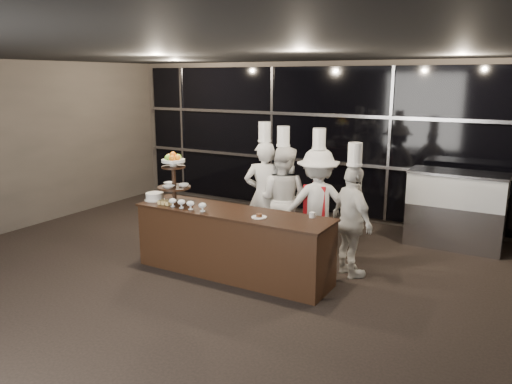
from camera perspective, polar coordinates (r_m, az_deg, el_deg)
The scene contains 14 objects.
room at distance 5.53m, azimuth -11.43°, elevation 0.17°, with size 10.00×10.00×10.00m.
window_wall at distance 9.73m, azimuth 8.17°, elevation 5.79°, with size 8.60×0.10×2.80m.
buffet_counter at distance 6.94m, azimuth -2.68°, elevation -5.81°, with size 2.84×0.74×0.92m.
display_stand at distance 7.29m, azimuth -9.39°, elevation 2.05°, with size 0.48×0.48×0.74m.
compotes at distance 6.96m, azimuth -7.94°, elevation -1.27°, with size 0.63×0.11×0.12m.
layer_cake at distance 7.55m, azimuth -11.51°, elevation -0.51°, with size 0.30×0.30×0.11m.
pastry_squares at distance 7.28m, azimuth -10.31°, elevation -1.17°, with size 0.20×0.13×0.05m.
small_plate at distance 6.48m, azimuth 0.35°, elevation -2.82°, with size 0.20×0.20×0.05m.
chef_cup at distance 6.52m, azimuth 6.44°, elevation -2.62°, with size 0.08×0.08×0.07m, color white.
display_case at distance 8.64m, azimuth 21.87°, elevation -1.45°, with size 1.49×0.65×1.24m.
chef_a at distance 7.87m, azimuth 0.97°, elevation -0.28°, with size 0.75×0.66×2.04m.
chef_b at distance 7.77m, azimuth 3.06°, elevation -0.76°, with size 0.87×0.71×1.98m.
chef_c at distance 7.49m, azimuth 7.02°, elevation -1.39°, with size 1.26×1.11×1.99m.
chef_d at distance 6.92m, azimuth 10.92°, elevation -3.19°, with size 0.95×0.88×1.86m.
Camera 1 is at (3.59, -4.02, 2.70)m, focal length 35.00 mm.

